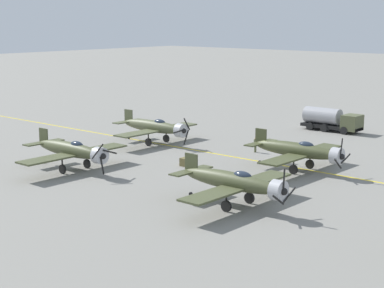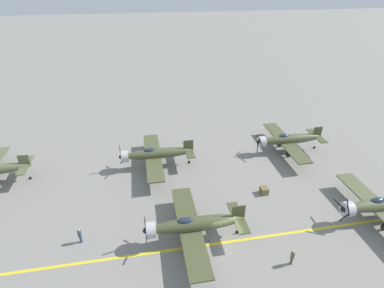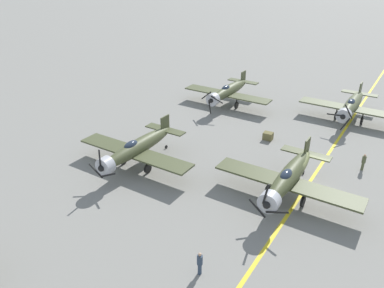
{
  "view_description": "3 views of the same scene",
  "coord_description": "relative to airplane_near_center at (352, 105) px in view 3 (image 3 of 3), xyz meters",
  "views": [
    {
      "loc": [
        53.41,
        34.97,
        14.59
      ],
      "look_at": [
        11.96,
        -1.06,
        3.77
      ],
      "focal_mm": 60.0,
      "sensor_mm": 36.0,
      "label": 1
    },
    {
      "loc": [
        -19.88,
        6.94,
        23.09
      ],
      "look_at": [
        14.1,
        0.78,
        3.34
      ],
      "focal_mm": 28.0,
      "sensor_mm": 36.0,
      "label": 2
    },
    {
      "loc": [
        -6.43,
        28.93,
        17.85
      ],
      "look_at": [
        8.9,
        5.04,
        3.7
      ],
      "focal_mm": 35.0,
      "sensor_mm": 36.0,
      "label": 3
    }
  ],
  "objects": [
    {
      "name": "ground_crew_walking",
      "position": [
        -3.71,
        11.79,
        -1.1
      ],
      "size": [
        0.36,
        0.36,
        1.67
      ],
      "color": "#515638",
      "rests_on": "ground"
    },
    {
      "name": "airplane_near_right",
      "position": [
        14.96,
        3.34,
        -0.0
      ],
      "size": [
        12.0,
        9.98,
        3.65
      ],
      "rotation": [
        0.0,
        0.0,
        0.11
      ],
      "color": "#4A4F31",
      "rests_on": "ground"
    },
    {
      "name": "airplane_near_center",
      "position": [
        0.0,
        0.0,
        0.0
      ],
      "size": [
        12.0,
        9.98,
        3.65
      ],
      "rotation": [
        0.0,
        0.0,
        -0.18
      ],
      "color": "#54593A",
      "rests_on": "ground"
    },
    {
      "name": "airplane_mid_center",
      "position": [
        0.69,
        20.06,
        0.0
      ],
      "size": [
        12.0,
        9.98,
        3.79
      ],
      "rotation": [
        0.0,
        0.0,
        0.14
      ],
      "color": "#454A2B",
      "rests_on": "ground"
    },
    {
      "name": "supply_crate_by_tanker",
      "position": [
        6.29,
        10.36,
        -1.6
      ],
      "size": [
        1.03,
        0.87,
        0.83
      ],
      "primitive_type": "cube",
      "rotation": [
        0.0,
        0.0,
        0.04
      ],
      "color": "brown",
      "rests_on": "ground"
    },
    {
      "name": "taxiway_stripe",
      "position": [
        -0.23,
        17.0,
        -2.01
      ],
      "size": [
        0.3,
        160.0,
        0.01
      ],
      "primitive_type": "cube",
      "color": "yellow",
      "rests_on": "ground"
    },
    {
      "name": "ground_plane",
      "position": [
        -0.23,
        17.0,
        -2.01
      ],
      "size": [
        400.0,
        400.0,
        0.0
      ],
      "primitive_type": "plane",
      "color": "gray"
    },
    {
      "name": "airplane_mid_right",
      "position": [
        14.39,
        22.67,
        -0.0
      ],
      "size": [
        12.0,
        9.98,
        3.8
      ],
      "rotation": [
        0.0,
        0.0,
        -0.1
      ],
      "color": "#494E30",
      "rests_on": "ground"
    },
    {
      "name": "ground_crew_inspecting",
      "position": [
        2.37,
        30.98,
        -1.09
      ],
      "size": [
        0.37,
        0.37,
        1.69
      ],
      "color": "#334256",
      "rests_on": "ground"
    }
  ]
}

